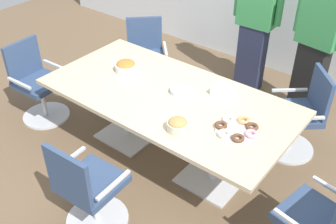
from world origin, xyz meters
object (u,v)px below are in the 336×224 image
(conference_table, at_px, (168,106))
(office_chair_4, at_px, (37,86))
(office_chair_2, at_px, (299,118))
(snack_bowl_cookies, at_px, (178,125))
(snack_bowl_pretzels, at_px, (126,66))
(person_standing_0, at_px, (256,19))
(plate_stack, at_px, (180,90))
(office_chair_0, at_px, (88,191))
(donut_platter, at_px, (237,129))
(person_standing_1, at_px, (318,36))
(napkin_pile, at_px, (224,90))
(office_chair_3, at_px, (146,60))

(conference_table, xyz_separation_m, office_chair_4, (-1.61, -0.35, -0.22))
(office_chair_2, height_order, snack_bowl_cookies, office_chair_2)
(conference_table, distance_m, snack_bowl_pretzels, 0.64)
(person_standing_0, xyz_separation_m, plate_stack, (0.08, -1.62, -0.17))
(conference_table, relative_size, office_chair_0, 2.64)
(person_standing_0, relative_size, donut_platter, 4.94)
(office_chair_2, xyz_separation_m, plate_stack, (-0.91, -0.80, 0.37))
(office_chair_0, relative_size, office_chair_2, 1.00)
(person_standing_0, xyz_separation_m, snack_bowl_pretzels, (-0.59, -1.64, -0.13))
(person_standing_1, height_order, plate_stack, person_standing_1)
(person_standing_0, bearing_deg, office_chair_0, 89.93)
(office_chair_0, xyz_separation_m, office_chair_2, (0.93, 2.00, 0.00))
(snack_bowl_pretzels, distance_m, plate_stack, 0.68)
(person_standing_1, bearing_deg, snack_bowl_cookies, 88.75)
(napkin_pile, bearing_deg, office_chair_0, -103.82)
(office_chair_4, relative_size, snack_bowl_cookies, 5.08)
(office_chair_3, height_order, donut_platter, office_chair_3)
(person_standing_1, distance_m, plate_stack, 1.68)
(office_chair_4, xyz_separation_m, snack_bowl_cookies, (2.00, -0.02, 0.40))
(person_standing_1, height_order, napkin_pile, person_standing_1)
(conference_table, relative_size, snack_bowl_cookies, 13.41)
(office_chair_3, relative_size, person_standing_0, 0.51)
(person_standing_0, height_order, snack_bowl_cookies, person_standing_0)
(plate_stack, bearing_deg, office_chair_4, -164.90)
(person_standing_0, relative_size, napkin_pile, 9.85)
(conference_table, relative_size, office_chair_4, 2.64)
(office_chair_0, bearing_deg, napkin_pile, 73.24)
(office_chair_3, relative_size, snack_bowl_pretzels, 4.11)
(person_standing_0, bearing_deg, donut_platter, 112.56)
(office_chair_4, relative_size, napkin_pile, 4.99)
(office_chair_0, relative_size, napkin_pile, 4.99)
(office_chair_3, xyz_separation_m, snack_bowl_pretzels, (0.43, -0.79, 0.40))
(office_chair_2, xyz_separation_m, snack_bowl_pretzels, (-1.59, -0.82, 0.40))
(office_chair_3, relative_size, napkin_pile, 4.99)
(person_standing_1, bearing_deg, conference_table, 73.79)
(office_chair_3, relative_size, plate_stack, 4.81)
(office_chair_2, height_order, person_standing_0, person_standing_0)
(person_standing_1, height_order, snack_bowl_cookies, person_standing_1)
(office_chair_4, distance_m, donut_platter, 2.43)
(person_standing_1, bearing_deg, person_standing_0, 1.18)
(conference_table, distance_m, office_chair_3, 1.38)
(donut_platter, bearing_deg, office_chair_4, -173.43)
(office_chair_4, distance_m, snack_bowl_cookies, 2.04)
(office_chair_3, height_order, person_standing_0, person_standing_0)
(snack_bowl_pretzels, bearing_deg, plate_stack, 1.21)
(office_chair_0, distance_m, person_standing_0, 2.87)
(conference_table, distance_m, office_chair_0, 1.13)
(snack_bowl_pretzels, bearing_deg, office_chair_4, -156.30)
(office_chair_4, relative_size, person_standing_0, 0.51)
(person_standing_0, height_order, snack_bowl_pretzels, person_standing_0)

